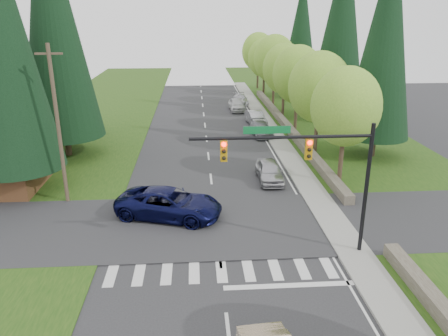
{
  "coord_description": "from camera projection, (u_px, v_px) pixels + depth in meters",
  "views": [
    {
      "loc": [
        -1.11,
        -14.75,
        11.62
      ],
      "look_at": [
        0.59,
        9.99,
        2.8
      ],
      "focal_mm": 35.0,
      "sensor_mm": 36.0,
      "label": 1
    }
  ],
  "objects": [
    {
      "name": "curb_east",
      "position": [
        276.0,
        150.0,
        38.88
      ],
      "size": [
        0.2,
        80.0,
        0.13
      ],
      "primitive_type": "cube",
      "color": "gray",
      "rests_on": "ground"
    },
    {
      "name": "decid_tree_4",
      "position": [
        275.0,
        59.0,
        55.88
      ],
      "size": [
        5.4,
        5.4,
        9.18
      ],
      "color": "#38281C",
      "rests_on": "ground"
    },
    {
      "name": "ground",
      "position": [
        226.0,
        314.0,
        17.83
      ],
      "size": [
        120.0,
        120.0,
        0.0
      ],
      "primitive_type": "plane",
      "color": "#28282B",
      "rests_on": "ground"
    },
    {
      "name": "decid_tree_2",
      "position": [
        298.0,
        75.0,
        42.75
      ],
      "size": [
        5.0,
        5.0,
        8.82
      ],
      "color": "#38281C",
      "rests_on": "ground"
    },
    {
      "name": "grass_west",
      "position": [
        51.0,
        163.0,
        35.78
      ],
      "size": [
        14.0,
        110.0,
        0.06
      ],
      "primitive_type": "cube",
      "color": "#1B4211",
      "rests_on": "ground"
    },
    {
      "name": "parked_car_b",
      "position": [
        261.0,
        129.0,
        43.7
      ],
      "size": [
        2.11,
        4.67,
        1.33
      ],
      "primitive_type": "imported",
      "rotation": [
        0.0,
        0.0,
        0.06
      ],
      "color": "slate",
      "rests_on": "ground"
    },
    {
      "name": "decid_tree_6",
      "position": [
        258.0,
        52.0,
        69.09
      ],
      "size": [
        5.2,
        5.2,
        8.86
      ],
      "color": "#38281C",
      "rests_on": "ground"
    },
    {
      "name": "stone_wall_north",
      "position": [
        286.0,
        125.0,
        46.47
      ],
      "size": [
        0.7,
        40.0,
        0.7
      ],
      "primitive_type": "cube",
      "color": "#4C4438",
      "rests_on": "ground"
    },
    {
      "name": "conifer_e_c",
      "position": [
        301.0,
        31.0,
        60.74
      ],
      "size": [
        5.1,
        5.1,
        16.8
      ],
      "color": "#38281C",
      "rests_on": "ground"
    },
    {
      "name": "conifer_w_e",
      "position": [
        51.0,
        28.0,
        39.8
      ],
      "size": [
        5.78,
        5.78,
        18.8
      ],
      "color": "#38281C",
      "rests_on": "ground"
    },
    {
      "name": "utility_pole",
      "position": [
        58.0,
        125.0,
        26.77
      ],
      "size": [
        1.6,
        0.24,
        10.0
      ],
      "color": "#473828",
      "rests_on": "ground"
    },
    {
      "name": "parked_car_e",
      "position": [
        241.0,
        99.0,
        59.09
      ],
      "size": [
        1.94,
        4.38,
        1.25
      ],
      "primitive_type": "imported",
      "rotation": [
        0.0,
        0.0,
        0.04
      ],
      "color": "#AAAAAF",
      "rests_on": "ground"
    },
    {
      "name": "grass_east",
      "position": [
        360.0,
        156.0,
        37.46
      ],
      "size": [
        14.0,
        110.0,
        0.06
      ],
      "primitive_type": "cube",
      "color": "#1B4211",
      "rests_on": "ground"
    },
    {
      "name": "parked_car_c",
      "position": [
        256.0,
        118.0,
        47.97
      ],
      "size": [
        2.13,
        4.63,
        1.47
      ],
      "primitive_type": "imported",
      "rotation": [
        0.0,
        0.0,
        0.13
      ],
      "color": "#A9A9AE",
      "rests_on": "ground"
    },
    {
      "name": "parked_car_d",
      "position": [
        237.0,
        105.0,
        54.76
      ],
      "size": [
        2.01,
        4.6,
        1.54
      ],
      "primitive_type": "imported",
      "rotation": [
        0.0,
        0.0,
        0.04
      ],
      "color": "silver",
      "rests_on": "ground"
    },
    {
      "name": "decid_tree_3",
      "position": [
        285.0,
        69.0,
        49.42
      ],
      "size": [
        5.0,
        5.0,
        8.55
      ],
      "color": "#38281C",
      "rests_on": "ground"
    },
    {
      "name": "cross_street",
      "position": [
        216.0,
        225.0,
        25.35
      ],
      "size": [
        120.0,
        8.0,
        0.1
      ],
      "primitive_type": "cube",
      "color": "#28282B",
      "rests_on": "ground"
    },
    {
      "name": "conifer_e_b",
      "position": [
        342.0,
        21.0,
        47.14
      ],
      "size": [
        6.12,
        6.12,
        19.8
      ],
      "color": "#38281C",
      "rests_on": "ground"
    },
    {
      "name": "decid_tree_1",
      "position": [
        319.0,
        87.0,
        36.23
      ],
      "size": [
        5.2,
        5.2,
        8.8
      ],
      "color": "#38281C",
      "rests_on": "ground"
    },
    {
      "name": "parked_car_a",
      "position": [
        270.0,
        171.0,
        31.85
      ],
      "size": [
        1.76,
        4.33,
        1.47
      ],
      "primitive_type": "imported",
      "rotation": [
        0.0,
        0.0,
        -0.01
      ],
      "color": "#B1B0B5",
      "rests_on": "ground"
    },
    {
      "name": "decid_tree_5",
      "position": [
        264.0,
        58.0,
        62.62
      ],
      "size": [
        4.8,
        4.8,
        8.3
      ],
      "color": "#38281C",
      "rests_on": "ground"
    },
    {
      "name": "conifer_w_c",
      "position": [
        52.0,
        18.0,
        33.95
      ],
      "size": [
        6.46,
        6.46,
        20.8
      ],
      "color": "#38281C",
      "rests_on": "ground"
    },
    {
      "name": "sidewalk_east",
      "position": [
        285.0,
        150.0,
        38.93
      ],
      "size": [
        1.8,
        80.0,
        0.13
      ],
      "primitive_type": "cube",
      "color": "gray",
      "rests_on": "ground"
    },
    {
      "name": "suv_navy",
      "position": [
        169.0,
        204.0,
        26.06
      ],
      "size": [
        6.88,
        4.65,
        1.75
      ],
      "primitive_type": "imported",
      "rotation": [
        0.0,
        0.0,
        1.27
      ],
      "color": "#0A0D36",
      "rests_on": "ground"
    },
    {
      "name": "traffic_signal",
      "position": [
        311.0,
        161.0,
        20.67
      ],
      "size": [
        8.7,
        0.37,
        6.8
      ],
      "color": "black",
      "rests_on": "ground"
    },
    {
      "name": "decid_tree_0",
      "position": [
        346.0,
        107.0,
        29.71
      ],
      "size": [
        4.8,
        4.8,
        8.37
      ],
      "color": "#38281C",
      "rests_on": "ground"
    },
    {
      "name": "conifer_e_a",
      "position": [
        385.0,
        38.0,
        34.25
      ],
      "size": [
        5.44,
        5.44,
        17.8
      ],
      "color": "#38281C",
      "rests_on": "ground"
    }
  ]
}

